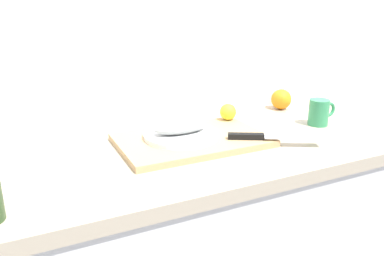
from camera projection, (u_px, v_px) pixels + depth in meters
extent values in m
cube|color=white|center=(182.00, 23.00, 1.39)|extent=(3.20, 0.05, 2.50)
cube|color=#B7A88E|center=(224.00, 147.00, 1.22)|extent=(2.00, 0.60, 0.04)
cube|color=tan|center=(192.00, 140.00, 1.19)|extent=(0.46, 0.29, 0.02)
cylinder|color=white|center=(181.00, 135.00, 1.19)|extent=(0.23, 0.23, 0.01)
ellipsoid|color=#999E99|center=(181.00, 127.00, 1.18)|extent=(0.18, 0.07, 0.04)
cube|color=silver|center=(294.00, 137.00, 1.17)|extent=(0.18, 0.12, 0.00)
cube|color=black|center=(246.00, 136.00, 1.17)|extent=(0.11, 0.07, 0.02)
sphere|color=yellow|center=(228.00, 112.00, 1.36)|extent=(0.06, 0.06, 0.06)
cylinder|color=#338C59|center=(318.00, 112.00, 1.37)|extent=(0.07, 0.07, 0.09)
torus|color=#338C59|center=(328.00, 109.00, 1.38)|extent=(0.06, 0.01, 0.06)
sphere|color=orange|center=(281.00, 99.00, 1.57)|extent=(0.08, 0.08, 0.08)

